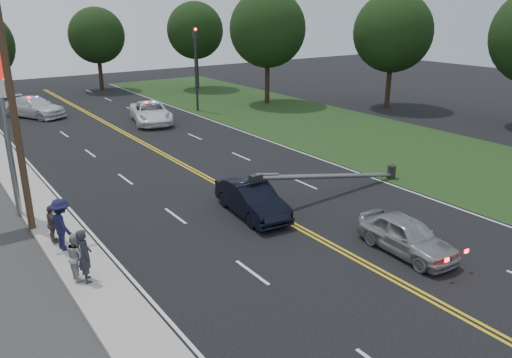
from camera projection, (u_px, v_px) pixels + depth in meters
ground at (415, 291)px, 16.24m from camera, size 120.00×120.00×0.00m
sidewalk at (66, 242)px, 19.44m from camera, size 1.80×70.00×0.12m
grass_verge at (424, 153)px, 31.27m from camera, size 12.00×80.00×0.01m
centerline_yellow at (245, 198)px, 23.98m from camera, size 0.36×80.00×0.00m
traffic_signal at (196, 62)px, 42.57m from camera, size 0.28×0.41×7.05m
fallen_streetlight at (339, 175)px, 24.39m from camera, size 9.36×0.44×1.91m
utility_pole_mid at (13, 109)px, 18.90m from camera, size 1.60×0.28×10.00m
tree_7 at (97, 36)px, 52.76m from camera, size 5.83×5.83×8.69m
tree_8 at (195, 31)px, 53.66m from camera, size 6.04×6.04×9.25m
tree_9 at (268, 29)px, 45.16m from camera, size 6.93×6.93×10.24m
tree_13 at (393, 32)px, 43.35m from camera, size 6.87×6.87×10.01m
crashed_sedan at (252, 199)px, 21.91m from camera, size 2.03×4.66×1.49m
waiting_sedan at (407, 236)px, 18.53m from camera, size 1.88×4.17×1.39m
emergency_a at (151, 113)px, 39.20m from camera, size 4.06×6.35×1.63m
emergency_b at (34, 107)px, 41.29m from camera, size 4.74×6.08×1.64m
bystander_a at (85, 255)px, 16.32m from camera, size 0.53×0.73×1.86m
bystander_b at (77, 256)px, 16.52m from camera, size 0.62×0.80×1.64m
bystander_c at (62, 224)px, 18.45m from camera, size 0.95×1.40×2.00m
bystander_d at (52, 224)px, 19.03m from camera, size 0.42×0.92×1.53m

